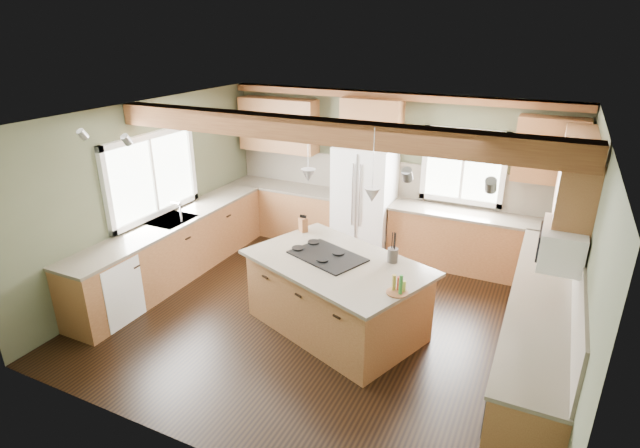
% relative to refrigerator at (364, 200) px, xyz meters
% --- Properties ---
extents(floor, '(5.60, 5.60, 0.00)m').
position_rel_refrigerator_xyz_m(floor, '(0.30, -2.12, -0.90)').
color(floor, black).
rests_on(floor, ground).
extents(ceiling, '(5.60, 5.60, 0.00)m').
position_rel_refrigerator_xyz_m(ceiling, '(0.30, -2.12, 1.70)').
color(ceiling, silver).
rests_on(ceiling, wall_back).
extents(wall_back, '(5.60, 0.00, 5.60)m').
position_rel_refrigerator_xyz_m(wall_back, '(0.30, 0.38, 0.40)').
color(wall_back, '#484E37').
rests_on(wall_back, ground).
extents(wall_left, '(0.00, 5.00, 5.00)m').
position_rel_refrigerator_xyz_m(wall_left, '(-2.50, -2.12, 0.40)').
color(wall_left, '#484E37').
rests_on(wall_left, ground).
extents(wall_right, '(0.00, 5.00, 5.00)m').
position_rel_refrigerator_xyz_m(wall_right, '(3.10, -2.12, 0.40)').
color(wall_right, '#484E37').
rests_on(wall_right, ground).
extents(ceiling_beam, '(5.55, 0.26, 0.26)m').
position_rel_refrigerator_xyz_m(ceiling_beam, '(0.30, -2.29, 1.57)').
color(ceiling_beam, '#5B2E1A').
rests_on(ceiling_beam, ceiling).
extents(soffit_trim, '(5.55, 0.20, 0.10)m').
position_rel_refrigerator_xyz_m(soffit_trim, '(0.30, 0.28, 1.64)').
color(soffit_trim, '#5B2E1A').
rests_on(soffit_trim, ceiling).
extents(backsplash_back, '(5.58, 0.03, 0.58)m').
position_rel_refrigerator_xyz_m(backsplash_back, '(0.30, 0.36, 0.31)').
color(backsplash_back, brown).
rests_on(backsplash_back, wall_back).
extents(backsplash_right, '(0.03, 3.70, 0.58)m').
position_rel_refrigerator_xyz_m(backsplash_right, '(3.08, -2.07, 0.31)').
color(backsplash_right, brown).
rests_on(backsplash_right, wall_right).
extents(base_cab_back_left, '(2.02, 0.60, 0.88)m').
position_rel_refrigerator_xyz_m(base_cab_back_left, '(-1.49, 0.08, -0.46)').
color(base_cab_back_left, brown).
rests_on(base_cab_back_left, floor).
extents(counter_back_left, '(2.06, 0.64, 0.04)m').
position_rel_refrigerator_xyz_m(counter_back_left, '(-1.49, 0.08, 0.00)').
color(counter_back_left, '#453E32').
rests_on(counter_back_left, base_cab_back_left).
extents(base_cab_back_right, '(2.62, 0.60, 0.88)m').
position_rel_refrigerator_xyz_m(base_cab_back_right, '(1.79, 0.08, -0.46)').
color(base_cab_back_right, brown).
rests_on(base_cab_back_right, floor).
extents(counter_back_right, '(2.66, 0.64, 0.04)m').
position_rel_refrigerator_xyz_m(counter_back_right, '(1.79, 0.08, 0.00)').
color(counter_back_right, '#453E32').
rests_on(counter_back_right, base_cab_back_right).
extents(base_cab_left, '(0.60, 3.70, 0.88)m').
position_rel_refrigerator_xyz_m(base_cab_left, '(-2.20, -2.07, -0.46)').
color(base_cab_left, brown).
rests_on(base_cab_left, floor).
extents(counter_left, '(0.64, 3.74, 0.04)m').
position_rel_refrigerator_xyz_m(counter_left, '(-2.20, -2.07, 0.00)').
color(counter_left, '#453E32').
rests_on(counter_left, base_cab_left).
extents(base_cab_right, '(0.60, 3.70, 0.88)m').
position_rel_refrigerator_xyz_m(base_cab_right, '(2.80, -2.07, -0.46)').
color(base_cab_right, brown).
rests_on(base_cab_right, floor).
extents(counter_right, '(0.64, 3.74, 0.04)m').
position_rel_refrigerator_xyz_m(counter_right, '(2.80, -2.07, 0.00)').
color(counter_right, '#453E32').
rests_on(counter_right, base_cab_right).
extents(upper_cab_back_left, '(1.40, 0.35, 0.90)m').
position_rel_refrigerator_xyz_m(upper_cab_back_left, '(-1.69, 0.21, 1.05)').
color(upper_cab_back_left, brown).
rests_on(upper_cab_back_left, wall_back).
extents(upper_cab_over_fridge, '(0.96, 0.35, 0.70)m').
position_rel_refrigerator_xyz_m(upper_cab_over_fridge, '(-0.00, 0.21, 1.25)').
color(upper_cab_over_fridge, brown).
rests_on(upper_cab_over_fridge, wall_back).
extents(upper_cab_right, '(0.35, 2.20, 0.90)m').
position_rel_refrigerator_xyz_m(upper_cab_right, '(2.92, -1.22, 1.05)').
color(upper_cab_right, brown).
rests_on(upper_cab_right, wall_right).
extents(upper_cab_back_corner, '(0.90, 0.35, 0.90)m').
position_rel_refrigerator_xyz_m(upper_cab_back_corner, '(2.60, 0.21, 1.05)').
color(upper_cab_back_corner, brown).
rests_on(upper_cab_back_corner, wall_back).
extents(window_left, '(0.04, 1.60, 1.05)m').
position_rel_refrigerator_xyz_m(window_left, '(-2.48, -2.07, 0.65)').
color(window_left, white).
rests_on(window_left, wall_left).
extents(window_back, '(1.10, 0.04, 1.00)m').
position_rel_refrigerator_xyz_m(window_back, '(1.45, 0.36, 0.65)').
color(window_back, white).
rests_on(window_back, wall_back).
extents(sink, '(0.50, 0.65, 0.03)m').
position_rel_refrigerator_xyz_m(sink, '(-2.20, -2.07, 0.01)').
color(sink, '#262628').
rests_on(sink, counter_left).
extents(faucet, '(0.02, 0.02, 0.28)m').
position_rel_refrigerator_xyz_m(faucet, '(-2.02, -2.07, 0.15)').
color(faucet, '#B2B2B7').
rests_on(faucet, sink).
extents(dishwasher, '(0.60, 0.60, 0.84)m').
position_rel_refrigerator_xyz_m(dishwasher, '(-2.19, -3.37, -0.47)').
color(dishwasher, white).
rests_on(dishwasher, floor).
extents(oven, '(0.60, 0.72, 0.84)m').
position_rel_refrigerator_xyz_m(oven, '(2.79, -3.37, -0.47)').
color(oven, white).
rests_on(oven, floor).
extents(microwave, '(0.40, 0.70, 0.38)m').
position_rel_refrigerator_xyz_m(microwave, '(2.88, -2.17, 0.65)').
color(microwave, white).
rests_on(microwave, wall_right).
extents(pendant_left, '(0.18, 0.18, 0.16)m').
position_rel_refrigerator_xyz_m(pendant_left, '(0.05, -2.11, 0.98)').
color(pendant_left, '#B2B2B7').
rests_on(pendant_left, ceiling).
extents(pendant_right, '(0.18, 0.18, 0.16)m').
position_rel_refrigerator_xyz_m(pendant_right, '(0.99, -2.47, 0.98)').
color(pendant_right, '#B2B2B7').
rests_on(pendant_right, ceiling).
extents(refrigerator, '(0.90, 0.74, 1.80)m').
position_rel_refrigerator_xyz_m(refrigerator, '(0.00, 0.00, 0.00)').
color(refrigerator, white).
rests_on(refrigerator, floor).
extents(island, '(2.32, 1.87, 0.88)m').
position_rel_refrigerator_xyz_m(island, '(0.52, -2.29, -0.46)').
color(island, brown).
rests_on(island, floor).
extents(island_top, '(2.49, 2.04, 0.04)m').
position_rel_refrigerator_xyz_m(island_top, '(0.52, -2.29, 0.00)').
color(island_top, '#453E32').
rests_on(island_top, island).
extents(cooktop, '(1.02, 0.85, 0.02)m').
position_rel_refrigerator_xyz_m(cooktop, '(0.37, -2.23, 0.03)').
color(cooktop, black).
rests_on(cooktop, island_top).
extents(knife_block, '(0.15, 0.14, 0.20)m').
position_rel_refrigerator_xyz_m(knife_block, '(-0.27, -1.64, 0.12)').
color(knife_block, brown).
rests_on(knife_block, island_top).
extents(utensil_crock, '(0.16, 0.16, 0.17)m').
position_rel_refrigerator_xyz_m(utensil_crock, '(1.12, -2.01, 0.11)').
color(utensil_crock, '#453E37').
rests_on(utensil_crock, island_top).
extents(bottle_tray, '(0.26, 0.26, 0.22)m').
position_rel_refrigerator_xyz_m(bottle_tray, '(1.40, -2.71, 0.13)').
color(bottle_tray, brown).
rests_on(bottle_tray, island_top).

